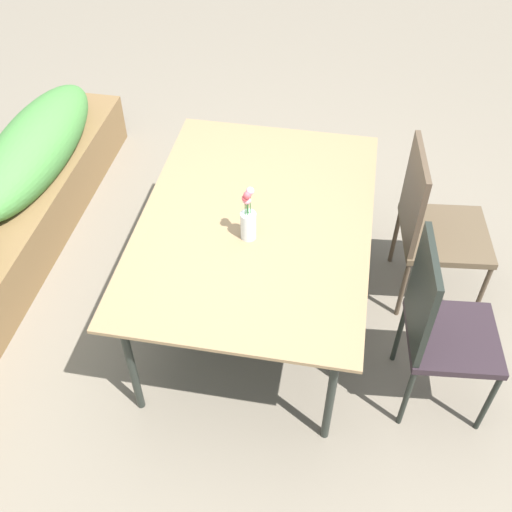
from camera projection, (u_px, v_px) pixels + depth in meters
name	position (u px, v px, depth m)	size (l,w,h in m)	color
ground_plane	(240.00, 317.00, 3.64)	(12.00, 12.00, 0.00)	#756B5B
dining_table	(256.00, 225.00, 3.16)	(1.69, 1.19, 0.76)	#8C704C
chair_near_left	(439.00, 324.00, 2.87)	(0.48, 0.48, 1.04)	#2A1F25
chair_near_right	(432.00, 222.00, 3.41)	(0.54, 0.54, 1.00)	brown
flower_vase	(248.00, 219.00, 2.95)	(0.08, 0.08, 0.31)	silver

